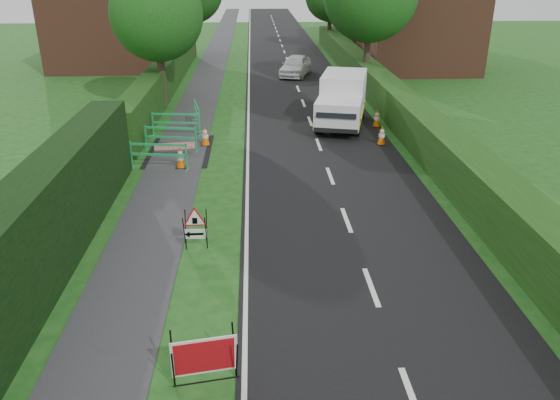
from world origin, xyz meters
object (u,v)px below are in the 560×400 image
red_rect_sign (204,357)px  triangle_sign (194,225)px  hatchback_car (295,65)px  works_van (342,99)px

red_rect_sign → triangle_sign: triangle_sign is taller
red_rect_sign → hatchback_car: size_ratio=0.32×
hatchback_car → triangle_sign: bearing=-83.8°
red_rect_sign → triangle_sign: 4.92m
works_van → triangle_sign: bearing=-101.6°
works_van → hatchback_car: (-1.22, 11.54, -0.51)m
triangle_sign → works_van: 12.75m
triangle_sign → hatchback_car: bearing=79.1°
red_rect_sign → hatchback_car: hatchback_car is taller
red_rect_sign → triangle_sign: bearing=87.8°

